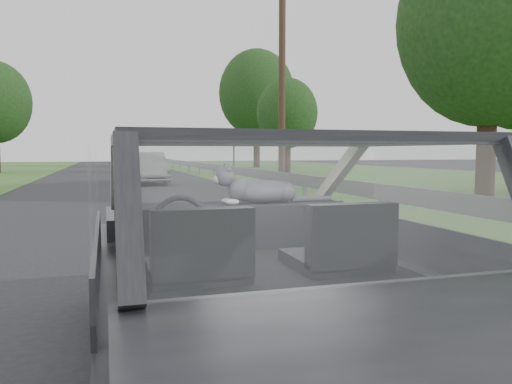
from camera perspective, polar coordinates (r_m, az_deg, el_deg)
ground at (r=3.19m, az=0.20°, el=-20.67°), size 140.00×140.00×0.00m
subject_car at (r=2.95m, az=0.20°, el=-7.84°), size 1.80×4.00×1.45m
dashboard at (r=3.52m, az=-2.78°, el=-3.74°), size 1.58×0.45×0.30m
driver_seat at (r=2.55m, az=-6.54°, el=-6.30°), size 0.50×0.72×0.42m
passenger_seat at (r=2.80m, az=9.84°, el=-5.35°), size 0.50×0.72×0.42m
steering_wheel at (r=3.15m, az=-8.57°, el=-3.50°), size 0.36×0.36×0.04m
cat at (r=3.51m, az=0.84°, el=0.24°), size 0.65×0.26×0.29m
guardrail at (r=13.78m, az=5.13°, el=1.36°), size 0.05×90.00×0.32m
other_car at (r=21.83m, az=-12.31°, el=2.72°), size 1.72×4.14×1.35m
highway_sign at (r=30.80m, az=-2.55°, el=4.67°), size 0.35×1.11×2.77m
utility_pole at (r=21.49m, az=2.99°, el=12.74°), size 0.32×0.32×8.79m
tree_0 at (r=15.30m, az=25.10°, el=13.17°), size 5.55×5.55×7.50m
tree_2 at (r=31.38m, az=3.58°, el=7.40°), size 4.97×4.97×5.76m
tree_3 at (r=43.19m, az=0.08°, el=9.31°), size 7.48×7.48×9.77m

